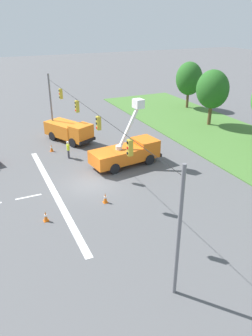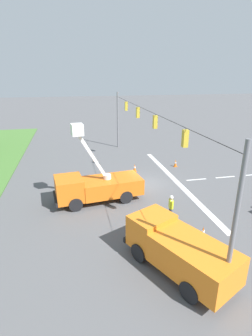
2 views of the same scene
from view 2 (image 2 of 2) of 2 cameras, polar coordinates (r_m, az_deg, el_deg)
name	(u,v)px [view 2 (image 2 of 2)]	position (r m, az deg, el deg)	size (l,w,h in m)	color
ground_plane	(144,184)	(23.64, 3.89, -3.50)	(200.00, 200.00, 0.00)	#565659
lane_markings	(191,180)	(25.20, 14.01, -2.55)	(17.60, 15.25, 0.01)	silver
signal_gantry	(145,134)	(22.21, 4.19, 7.39)	(26.20, 0.33, 7.20)	slate
utility_truck_bucket_lift	(96,185)	(20.21, -6.55, -3.77)	(3.28, 6.94, 6.09)	orange
utility_truck_support_near	(178,249)	(13.71, 11.23, -16.82)	(6.29, 4.70, 2.23)	orange
road_worker	(171,206)	(17.97, 9.75, -8.14)	(0.65, 0.29, 1.77)	#383842
traffic_cone_foreground_left	(175,163)	(28.36, 10.71, 1.06)	(0.36, 0.36, 0.78)	orange
traffic_cone_mid_left	(203,232)	(16.83, 16.42, -13.25)	(0.36, 0.36, 0.77)	orange
traffic_cone_mid_right	(135,168)	(26.45, 1.91, 0.05)	(0.36, 0.36, 0.80)	orange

